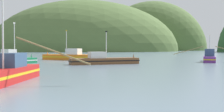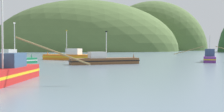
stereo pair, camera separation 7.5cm
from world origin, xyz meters
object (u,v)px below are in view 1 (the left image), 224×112
(fishing_boat_orange, at_px, (69,56))
(fishing_boat_purple, at_px, (209,58))
(fishing_boat_brown, at_px, (104,60))
(fishing_boat_green, at_px, (14,59))
(fishing_boat_red, at_px, (6,73))

(fishing_boat_orange, xyz_separation_m, fishing_boat_purple, (27.84, -2.07, -0.08))
(fishing_boat_brown, bearing_deg, fishing_boat_green, 158.81)
(fishing_boat_red, relative_size, fishing_boat_purple, 0.97)
(fishing_boat_orange, distance_m, fishing_boat_purple, 27.92)
(fishing_boat_brown, relative_size, fishing_boat_green, 1.50)
(fishing_boat_purple, distance_m, fishing_boat_green, 34.11)
(fishing_boat_purple, relative_size, fishing_boat_green, 1.78)
(fishing_boat_purple, xyz_separation_m, fishing_boat_green, (-31.79, -12.34, 0.00))
(fishing_boat_purple, bearing_deg, fishing_boat_green, 121.14)
(fishing_boat_orange, distance_m, fishing_boat_red, 35.62)
(fishing_boat_brown, relative_size, fishing_boat_red, 0.87)
(fishing_boat_brown, xyz_separation_m, fishing_boat_red, (-2.38, -22.57, 0.11))
(fishing_boat_orange, height_order, fishing_boat_green, fishing_boat_green)
(fishing_boat_brown, relative_size, fishing_boat_purple, 0.84)
(fishing_boat_orange, bearing_deg, fishing_boat_purple, -174.15)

